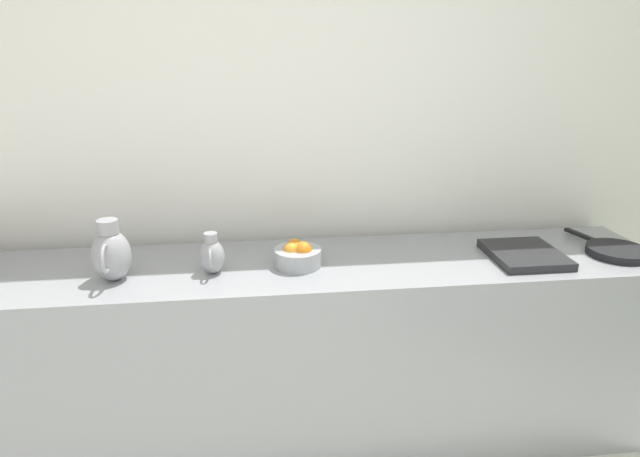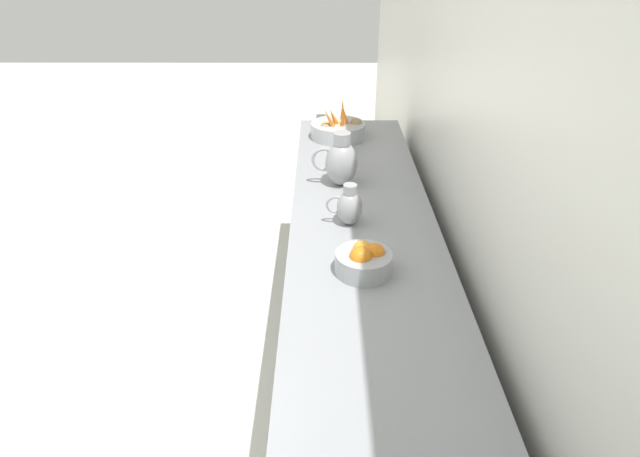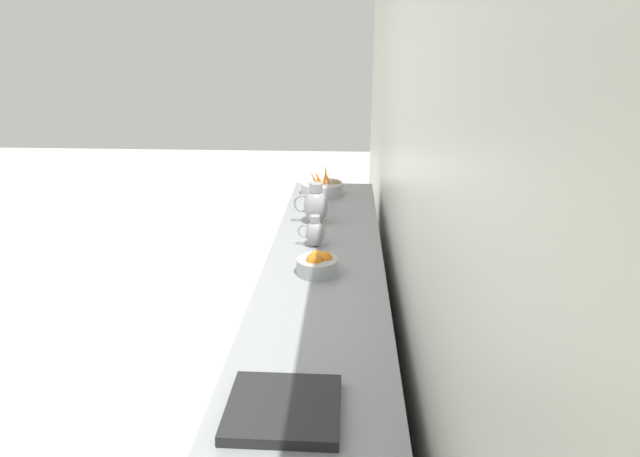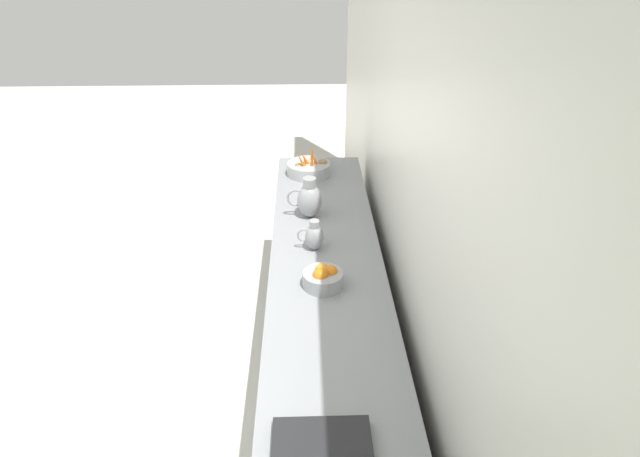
# 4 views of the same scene
# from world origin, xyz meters

# --- Properties ---
(ground_plane) EXTENTS (15.27, 15.27, 0.00)m
(ground_plane) POSITION_xyz_m (0.00, 0.00, 0.00)
(ground_plane) COLOR beige
(tile_wall_left) EXTENTS (0.10, 8.35, 3.00)m
(tile_wall_left) POSITION_xyz_m (-1.95, 0.36, 1.50)
(tile_wall_left) COLOR white
(tile_wall_left) RESTS_ON ground_plane
(prep_counter) EXTENTS (0.60, 3.32, 0.91)m
(prep_counter) POSITION_xyz_m (-1.54, -0.14, 0.45)
(prep_counter) COLOR gray
(prep_counter) RESTS_ON ground_plane
(vegetable_colander) EXTENTS (0.31, 0.31, 0.22)m
(vegetable_colander) POSITION_xyz_m (-1.46, -1.48, 0.96)
(vegetable_colander) COLOR #ADAFB5
(vegetable_colander) RESTS_ON prep_counter
(orange_bowl) EXTENTS (0.20, 0.20, 0.11)m
(orange_bowl) POSITION_xyz_m (-1.51, -0.10, 0.96)
(orange_bowl) COLOR #9EA0A5
(orange_bowl) RESTS_ON prep_counter
(metal_pitcher_tall) EXTENTS (0.21, 0.15, 0.25)m
(metal_pitcher_tall) POSITION_xyz_m (-1.45, -0.84, 1.02)
(metal_pitcher_tall) COLOR #939399
(metal_pitcher_tall) RESTS_ON prep_counter
(metal_pitcher_short) EXTENTS (0.15, 0.10, 0.17)m
(metal_pitcher_short) POSITION_xyz_m (-1.47, -0.45, 0.99)
(metal_pitcher_short) COLOR #939399
(metal_pitcher_short) RESTS_ON prep_counter
(counter_sink_basin) EXTENTS (0.34, 0.30, 0.04)m
(counter_sink_basin) POSITION_xyz_m (-1.47, 0.90, 0.93)
(counter_sink_basin) COLOR #232326
(counter_sink_basin) RESTS_ON prep_counter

